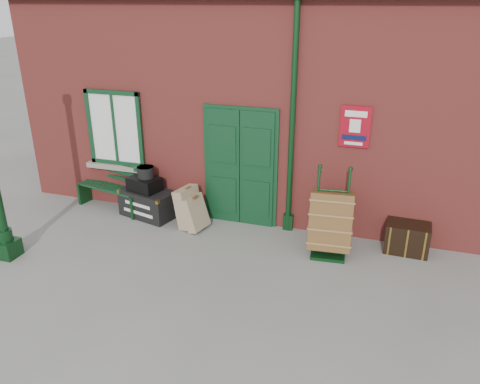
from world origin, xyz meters
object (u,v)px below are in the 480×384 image
at_px(houdini_trunk, 148,203).
at_px(porter_trolley, 331,222).
at_px(dark_trunk, 407,238).
at_px(bench, 113,186).

relative_size(houdini_trunk, porter_trolley, 0.74).
bearing_deg(dark_trunk, bench, -178.62).
bearing_deg(houdini_trunk, porter_trolley, 9.48).
height_order(houdini_trunk, porter_trolley, porter_trolley).
bearing_deg(porter_trolley, houdini_trunk, 169.72).
height_order(bench, porter_trolley, porter_trolley).
distance_m(bench, porter_trolley, 4.51).
relative_size(bench, houdini_trunk, 1.47).
bearing_deg(dark_trunk, porter_trolley, -159.82).
relative_size(bench, dark_trunk, 2.20).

